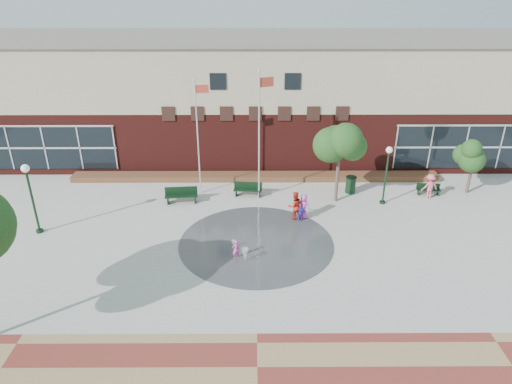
{
  "coord_description": "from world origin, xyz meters",
  "views": [
    {
      "loc": [
        -0.12,
        -18.26,
        13.13
      ],
      "look_at": [
        0.0,
        4.0,
        2.6
      ],
      "focal_mm": 32.0,
      "sensor_mm": 36.0,
      "label": 1
    }
  ],
  "objects_px": {
    "child_splash": "(236,249)",
    "bench_left": "(181,198)",
    "flagpole_right": "(260,130)",
    "trash_can": "(351,185)",
    "flagpole_left": "(198,132)"
  },
  "relations": [
    {
      "from": "bench_left",
      "to": "trash_can",
      "type": "distance_m",
      "value": 11.19
    },
    {
      "from": "flagpole_left",
      "to": "child_splash",
      "type": "bearing_deg",
      "value": -79.87
    },
    {
      "from": "child_splash",
      "to": "bench_left",
      "type": "bearing_deg",
      "value": -85.77
    },
    {
      "from": "flagpole_left",
      "to": "bench_left",
      "type": "xyz_separation_m",
      "value": [
        -1.11,
        -1.51,
        -3.91
      ]
    },
    {
      "from": "bench_left",
      "to": "flagpole_right",
      "type": "bearing_deg",
      "value": 3.89
    },
    {
      "from": "bench_left",
      "to": "trash_can",
      "type": "bearing_deg",
      "value": 2.5
    },
    {
      "from": "flagpole_right",
      "to": "trash_can",
      "type": "xyz_separation_m",
      "value": [
        6.09,
        0.69,
        -4.03
      ]
    },
    {
      "from": "flagpole_right",
      "to": "trash_can",
      "type": "relative_size",
      "value": 7.16
    },
    {
      "from": "flagpole_left",
      "to": "child_splash",
      "type": "xyz_separation_m",
      "value": [
        2.59,
        -7.86,
        -3.73
      ]
    },
    {
      "from": "flagpole_right",
      "to": "child_splash",
      "type": "xyz_separation_m",
      "value": [
        -1.3,
        -7.14,
        -4.09
      ]
    },
    {
      "from": "flagpole_left",
      "to": "bench_left",
      "type": "distance_m",
      "value": 4.34
    },
    {
      "from": "trash_can",
      "to": "flagpole_left",
      "type": "bearing_deg",
      "value": 179.81
    },
    {
      "from": "bench_left",
      "to": "child_splash",
      "type": "bearing_deg",
      "value": -64.86
    },
    {
      "from": "trash_can",
      "to": "child_splash",
      "type": "bearing_deg",
      "value": -133.34
    },
    {
      "from": "flagpole_left",
      "to": "bench_left",
      "type": "relative_size",
      "value": 3.63
    }
  ]
}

